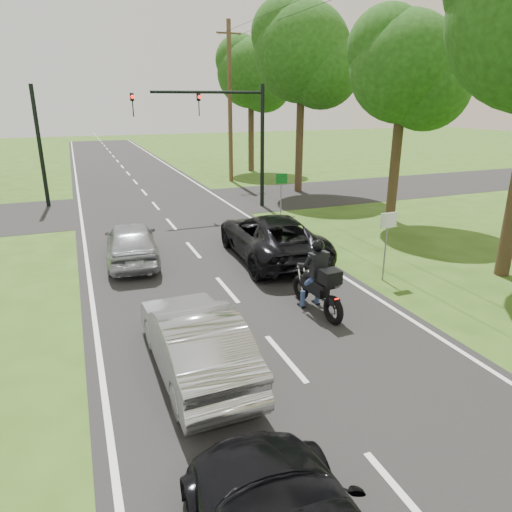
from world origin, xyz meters
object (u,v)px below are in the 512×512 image
Objects in this scene: silver_sedan at (195,340)px; silver_suv at (131,242)px; dark_suv at (271,236)px; motorcycle_rider at (318,284)px; sign_white at (388,230)px; traffic_signal at (227,125)px; sign_green at (281,185)px; utility_pole_far at (230,103)px.

silver_sedan reaches higher than silver_suv.
motorcycle_rider is at bearing 85.96° from dark_suv.
motorcycle_rider reaches higher than silver_suv.
silver_suv is at bearing -88.49° from silver_sedan.
traffic_signal is at bearing 97.05° from sign_white.
utility_pole_far is at bearing 83.27° from sign_green.
traffic_signal is 11.39m from sign_white.
utility_pole_far is 4.71× the size of sign_green.
utility_pole_far reaches higher than sign_white.
traffic_signal reaches higher than motorcycle_rider.
motorcycle_rider is 0.36× the size of traffic_signal.
dark_suv is at bearing -118.34° from sign_green.
traffic_signal is 4.24m from sign_green.
silver_suv is at bearing -120.16° from utility_pole_far.
sign_white is (2.95, 1.21, 0.82)m from motorcycle_rider.
dark_suv is 2.61× the size of sign_white.
sign_white reaches higher than silver_sedan.
utility_pole_far reaches higher than silver_suv.
silver_suv is at bearing 121.08° from motorcycle_rider.
silver_suv is at bearing -130.58° from traffic_signal.
silver_suv is (-4.54, 1.32, -0.06)m from dark_suv.
dark_suv is at bearing 126.67° from sign_white.
motorcycle_rider is 6.98m from silver_suv.
sign_green is (-1.30, -11.02, -3.49)m from utility_pole_far.
sign_green is (0.20, 8.00, 0.00)m from sign_white.
utility_pole_far is (8.10, 21.79, 4.36)m from silver_sedan.
silver_sedan is (-4.21, -5.97, -0.06)m from dark_suv.
dark_suv is at bearing -126.26° from silver_sedan.
silver_suv is 7.98m from sign_green.
dark_suv is at bearing -97.46° from traffic_signal.
dark_suv is 4.73m from silver_suv.
traffic_signal is 8.55m from utility_pole_far.
utility_pole_far is 11.63m from sign_green.
dark_suv is 1.28× the size of silver_sedan.
silver_sedan is (-3.64, -1.56, -0.05)m from motorcycle_rider.
utility_pole_far reaches higher than dark_suv.
dark_suv is 7.31m from silver_sedan.
dark_suv is (0.57, 4.42, 0.01)m from motorcycle_rider.
motorcycle_rider reaches higher than silver_sedan.
dark_suv is 8.56m from traffic_signal.
silver_suv is at bearing 146.87° from sign_white.
utility_pole_far is 19.39m from sign_white.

